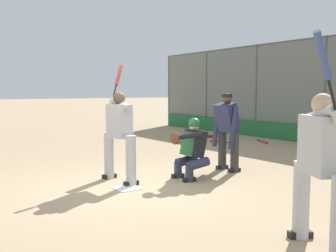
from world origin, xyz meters
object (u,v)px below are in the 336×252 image
(umpire_home, at_px, (227,129))
(fielding_glove_on_dirt, at_px, (211,136))
(batter_on_deck, at_px, (321,166))
(spare_bat_third_base_side, at_px, (187,141))
(spare_bat_near_backstop, at_px, (218,142))
(catcher_behind_plate, at_px, (191,147))
(spare_bat_first_base_side, at_px, (264,142))
(batter_at_plate, at_px, (119,133))

(umpire_home, relative_size, fielding_glove_on_dirt, 5.20)
(batter_on_deck, height_order, spare_bat_third_base_side, batter_on_deck)
(fielding_glove_on_dirt, bearing_deg, spare_bat_near_backstop, 148.91)
(spare_bat_third_base_side, bearing_deg, catcher_behind_plate, -147.45)
(batter_on_deck, relative_size, spare_bat_near_backstop, 2.79)
(spare_bat_third_base_side, bearing_deg, spare_bat_first_base_side, -61.92)
(spare_bat_third_base_side, xyz_separation_m, spare_bat_first_base_side, (-1.68, -1.93, 0.00))
(catcher_behind_plate, height_order, spare_bat_third_base_side, catcher_behind_plate)
(spare_bat_near_backstop, bearing_deg, batter_at_plate, 101.13)
(spare_bat_near_backstop, distance_m, fielding_glove_on_dirt, 1.41)
(batter_on_deck, xyz_separation_m, spare_bat_first_base_side, (6.39, -6.31, -0.90))
(umpire_home, bearing_deg, fielding_glove_on_dirt, -37.00)
(batter_at_plate, relative_size, fielding_glove_on_dirt, 6.99)
(batter_on_deck, bearing_deg, fielding_glove_on_dirt, 170.29)
(catcher_behind_plate, distance_m, fielding_glove_on_dirt, 6.95)
(spare_bat_first_base_side, bearing_deg, umpire_home, -31.26)
(spare_bat_near_backstop, bearing_deg, spare_bat_first_base_side, -147.06)
(fielding_glove_on_dirt, bearing_deg, spare_bat_third_base_side, 106.87)
(spare_bat_first_base_side, distance_m, fielding_glove_on_dirt, 2.17)
(batter_at_plate, height_order, fielding_glove_on_dirt, batter_at_plate)
(batter_on_deck, bearing_deg, umpire_home, 174.81)
(umpire_home, bearing_deg, spare_bat_near_backstop, -39.01)
(batter_at_plate, distance_m, batter_on_deck, 4.13)
(umpire_home, xyz_separation_m, fielding_glove_on_dirt, (4.79, -3.70, -0.84))
(umpire_home, relative_size, batter_on_deck, 0.74)
(spare_bat_third_base_side, bearing_deg, umpire_home, -138.08)
(spare_bat_near_backstop, bearing_deg, umpire_home, 120.74)
(spare_bat_near_backstop, relative_size, fielding_glove_on_dirt, 2.52)
(catcher_behind_plate, relative_size, umpire_home, 0.72)
(umpire_home, bearing_deg, batter_on_deck, 150.74)
(batter_on_deck, bearing_deg, batter_at_plate, -151.93)
(catcher_behind_plate, xyz_separation_m, fielding_glove_on_dirt, (4.97, -4.83, -0.56))
(fielding_glove_on_dirt, bearing_deg, batter_on_deck, 145.51)
(batter_on_deck, distance_m, fielding_glove_on_dirt, 10.37)
(batter_on_deck, distance_m, spare_bat_third_base_side, 9.23)
(umpire_home, xyz_separation_m, batter_on_deck, (-3.73, 2.15, 0.03))
(batter_at_plate, xyz_separation_m, spare_bat_near_backstop, (3.18, -5.36, -0.90))
(umpire_home, bearing_deg, catcher_behind_plate, 99.77)
(catcher_behind_plate, xyz_separation_m, spare_bat_third_base_side, (4.52, -3.36, -0.59))
(batter_at_plate, bearing_deg, umpire_home, -104.52)
(umpire_home, relative_size, spare_bat_near_backstop, 2.06)
(batter_on_deck, relative_size, spare_bat_first_base_side, 2.96)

